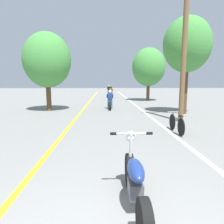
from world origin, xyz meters
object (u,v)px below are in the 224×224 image
Objects in this scene: roadside_tree_left at (47,60)px; utility_pole at (184,47)px; roadside_tree_right_far at (149,67)px; motorcycle_rider_far at (109,91)px; motorcycle_foreground at (135,182)px; motorcycle_rider_lead at (110,102)px; roadside_tree_right_near at (187,45)px; bicycle_parked at (177,124)px; motorcycle_rider_mid at (111,93)px.

utility_pole is at bearing -27.81° from roadside_tree_left.
motorcycle_rider_far is (-3.84, 11.09, -2.85)m from roadside_tree_right_far.
roadside_tree_right_far is 2.58× the size of motorcycle_foreground.
utility_pole reaches higher than roadside_tree_right_far.
roadside_tree_right_near is at bearing -27.16° from motorcycle_rider_lead.
bicycle_parked is (2.39, -6.81, -0.17)m from motorcycle_rider_lead.
roadside_tree_right_near is 10.70m from motorcycle_foreground.
motorcycle_rider_lead reaches higher than motorcycle_foreground.
roadside_tree_left is 11.90m from motorcycle_rider_mid.
utility_pole is 1.30× the size of roadside_tree_right_far.
utility_pole is at bearing -81.76° from motorcycle_rider_far.
motorcycle_rider_mid is at bearing 89.35° from motorcycle_foreground.
motorcycle_rider_far reaches higher than motorcycle_foreground.
roadside_tree_right_far is 2.62× the size of motorcycle_rider_far.
motorcycle_rider_mid is 16.90m from bicycle_parked.
motorcycle_rider_lead is 9.97m from motorcycle_rider_mid.
motorcycle_rider_far is at bearing 98.24° from utility_pole.
roadside_tree_right_near is (1.08, 2.37, 0.50)m from utility_pole.
motorcycle_rider_mid is at bearing 133.81° from roadside_tree_right_far.
roadside_tree_right_far is 18.19m from motorcycle_foreground.
motorcycle_rider_mid is 1.02× the size of motorcycle_rider_far.
roadside_tree_right_near is 13.38m from motorcycle_rider_mid.
motorcycle_rider_far reaches higher than motorcycle_rider_lead.
motorcycle_rider_lead is 17.23m from motorcycle_rider_far.
roadside_tree_right_far is at bearing 82.76° from bicycle_parked.
utility_pole is 2.66m from roadside_tree_right_near.
roadside_tree_right_near is 6.12m from motorcycle_rider_lead.
motorcycle_rider_far is at bearing 76.47° from roadside_tree_left.
bicycle_parked is at bearing -114.43° from utility_pole.
utility_pole reaches higher than motorcycle_rider_mid.
roadside_tree_left reaches higher than motorcycle_rider_lead.
roadside_tree_right_far is 2.57× the size of motorcycle_rider_mid.
motorcycle_rider_mid reaches higher than motorcycle_foreground.
motorcycle_foreground is (-3.25, -6.73, -3.09)m from utility_pole.
roadside_tree_right_near is at bearing 65.50° from utility_pole.
roadside_tree_right_far is 6.02m from motorcycle_rider_mid.
bicycle_parked is at bearing -84.79° from motorcycle_rider_far.
motorcycle_foreground is 5.11m from bicycle_parked.
utility_pole is 8.47m from roadside_tree_left.
motorcycle_rider_mid is at bearing 101.63° from utility_pole.
motorcycle_rider_lead is (-0.12, 11.39, 0.07)m from motorcycle_foreground.
roadside_tree_right_far is 3.33× the size of bicycle_parked.
motorcycle_foreground is 0.98× the size of motorcycle_rider_lead.
motorcycle_rider_mid reaches higher than bicycle_parked.
roadside_tree_left is 18.66m from motorcycle_rider_far.
utility_pole is 22.32m from motorcycle_rider_far.
motorcycle_rider_far is (0.08, 28.61, 0.08)m from motorcycle_foreground.
motorcycle_foreground is at bearing -90.16° from motorcycle_rider_far.
roadside_tree_left is 2.53× the size of motorcycle_rider_far.
motorcycle_foreground is 21.35m from motorcycle_rider_mid.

